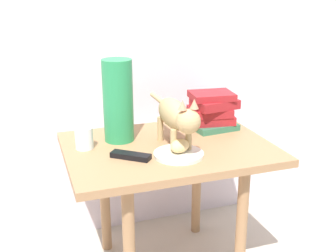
% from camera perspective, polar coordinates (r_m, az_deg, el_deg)
% --- Properties ---
extents(back_panel, '(4.00, 0.04, 2.20)m').
position_cam_1_polar(back_panel, '(1.99, -4.14, 16.16)').
color(back_panel, silver).
rests_on(back_panel, ground).
extents(side_table, '(0.81, 0.60, 0.57)m').
position_cam_1_polar(side_table, '(1.73, -0.00, -5.00)').
color(side_table, '#9E724C').
rests_on(side_table, ground).
extents(plate, '(0.19, 0.19, 0.01)m').
position_cam_1_polar(plate, '(1.59, 1.34, -3.82)').
color(plate, silver).
rests_on(plate, side_table).
extents(bread_roll, '(0.10, 0.09, 0.05)m').
position_cam_1_polar(bread_roll, '(1.58, 1.59, -2.68)').
color(bread_roll, '#E0BC7A').
rests_on(bread_roll, plate).
extents(cat, '(0.09, 0.48, 0.23)m').
position_cam_1_polar(cat, '(1.62, 1.11, 1.34)').
color(cat, tan).
rests_on(cat, side_table).
extents(book_stack, '(0.21, 0.18, 0.16)m').
position_cam_1_polar(book_stack, '(1.88, 5.95, 2.03)').
color(book_stack, '#336B4C').
rests_on(book_stack, side_table).
extents(green_vase, '(0.12, 0.12, 0.33)m').
position_cam_1_polar(green_vase, '(1.71, -6.68, 3.36)').
color(green_vase, '#288C51').
rests_on(green_vase, side_table).
extents(candle_jar, '(0.07, 0.07, 0.08)m').
position_cam_1_polar(candle_jar, '(1.68, -11.12, -1.74)').
color(candle_jar, silver).
rests_on(candle_jar, side_table).
extents(tv_remote, '(0.14, 0.13, 0.02)m').
position_cam_1_polar(tv_remote, '(1.57, -5.00, -3.98)').
color(tv_remote, black).
rests_on(tv_remote, side_table).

